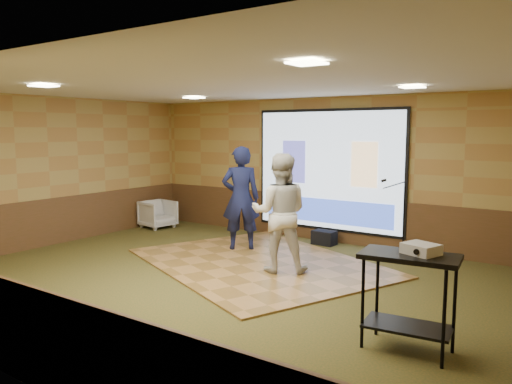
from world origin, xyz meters
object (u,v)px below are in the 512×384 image
Objects in this scene: projector_screen at (328,171)px; mic_stand at (400,231)px; projector at (421,249)px; duffel_bag at (324,238)px; av_table at (409,282)px; banquet_chair at (158,214)px; dance_floor at (258,263)px; player_right at (280,213)px; player_left at (241,198)px.

mic_stand is at bearing -14.28° from projector_screen.
duffel_bag is (-3.07, 3.89, -0.96)m from projector.
projector is at bearing -51.74° from duffel_bag.
projector is at bearing -52.97° from projector_screen.
av_table reaches higher than banquet_chair.
projector_screen is at bearing 125.82° from av_table.
projector_screen reaches higher than dance_floor.
duffel_bag is at bearing -72.04° from banquet_chair.
av_table is at bearing -129.23° from projector.
player_right is 2.52m from mic_stand.
av_table is at bearing -94.81° from mic_stand.
av_table is (3.06, -4.24, -0.73)m from projector_screen.
player_right is at bearing 147.27° from av_table.
player_right is 4.20× the size of duffel_bag.
player_left is at bearing -60.08° from player_right.
dance_floor is 4.04m from banquet_chair.
projector is (3.15, -4.18, -0.37)m from projector_screen.
projector_screen reaches higher than player_left.
dance_floor is at bearing -160.23° from mic_stand.
dance_floor is at bearing -97.95° from duffel_bag.
projector_screen is 1.67× the size of player_left.
projector_screen reaches higher than duffel_bag.
player_right is at bearing -100.98° from banquet_chair.
projector is at bearing 30.72° from av_table.
player_left is 4.89m from projector.
mic_stand reaches higher than projector.
projector_screen is 5.25m from projector.
player_left is (-0.84, 0.62, 1.01)m from dance_floor.
banquet_chair is (-7.15, 3.22, -0.77)m from projector.
player_left is at bearing -121.86° from projector_screen.
projector_screen is 1.72× the size of player_right.
projector_screen is 9.97× the size of projector.
av_table is 1.45× the size of banquet_chair.
projector_screen is 5.28m from av_table.
player_left is 1.97m from duffel_bag.
player_left is 4.84m from av_table.
player_right is 2.42m from duffel_bag.
av_table is 0.73× the size of mic_stand.
player_right is at bearing -23.74° from dance_floor.
player_left is 1.91× the size of av_table.
projector_screen is 2.00m from player_left.
projector_screen is at bearing -109.28° from player_right.
player_left is at bearing 168.87° from projector.
player_right is 3.16m from av_table.
projector_screen is 1.37m from duffel_bag.
dance_floor is 2.14× the size of player_left.
duffel_bag is at bearing -73.53° from projector_screen.
dance_floor is 3.87m from av_table.
player_right reaches higher than av_table.
dance_floor is 1.18m from player_right.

